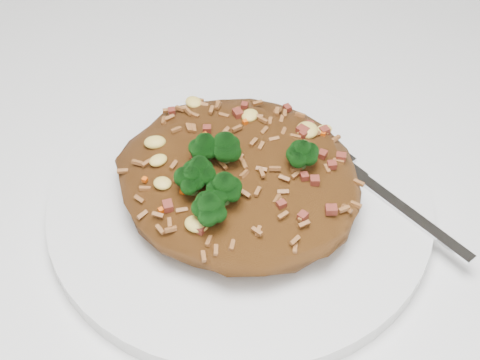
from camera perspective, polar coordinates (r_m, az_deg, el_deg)
name	(u,v)px	position (r m, az deg, el deg)	size (l,w,h in m)	color
dining_table	(339,274)	(0.56, 8.41, -7.90)	(1.20, 0.80, 0.75)	white
plate	(240,201)	(0.48, 0.00, -1.82)	(0.27, 0.27, 0.01)	white
fried_rice	(239,170)	(0.45, -0.07, 0.85)	(0.17, 0.16, 0.06)	brown
fork	(386,196)	(0.48, 12.39, -1.37)	(0.16, 0.05, 0.00)	silver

